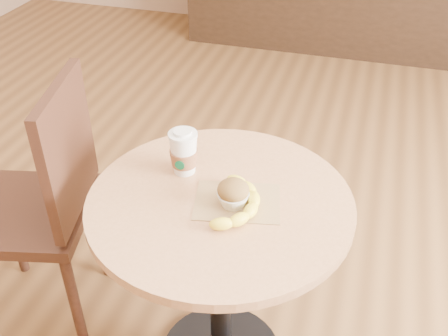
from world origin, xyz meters
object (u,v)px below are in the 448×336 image
at_px(coffee_cup, 184,153).
at_px(banana, 240,203).
at_px(cafe_table, 220,248).
at_px(muffin, 233,194).
at_px(chair_left, 43,201).

height_order(coffee_cup, banana, coffee_cup).
height_order(cafe_table, muffin, muffin).
distance_m(coffee_cup, muffin, 0.22).
distance_m(cafe_table, chair_left, 0.66).
height_order(coffee_cup, muffin, coffee_cup).
bearing_deg(chair_left, banana, 69.79).
height_order(muffin, banana, muffin).
bearing_deg(chair_left, coffee_cup, 80.92).
xyz_separation_m(cafe_table, chair_left, (-0.66, 0.06, -0.01)).
distance_m(chair_left, banana, 0.77).
bearing_deg(coffee_cup, cafe_table, -37.54).
relative_size(cafe_table, banana, 2.98).
bearing_deg(muffin, coffee_cup, 148.12).
distance_m(muffin, banana, 0.03).
height_order(chair_left, banana, chair_left).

